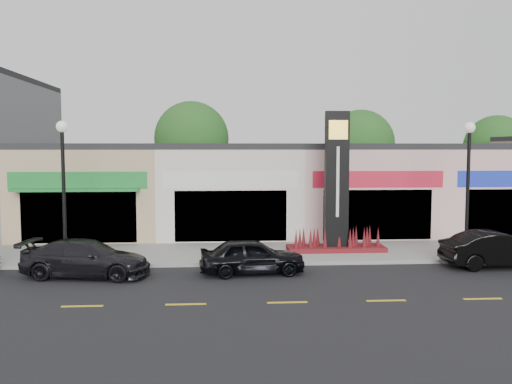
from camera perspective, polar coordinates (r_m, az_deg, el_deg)
ground at (r=19.35m, az=2.21°, el=-9.07°), size 120.00×120.00×0.00m
sidewalk at (r=23.57m, az=1.12°, el=-6.38°), size 52.00×4.30×0.15m
curb at (r=21.37m, az=1.63°, el=-7.54°), size 52.00×0.20×0.15m
shop_beige at (r=30.94m, az=-15.91°, el=0.44°), size 7.00×10.85×4.80m
shop_cream at (r=30.25m, az=-2.84°, el=0.52°), size 7.00×10.01×4.80m
shop_pink_w at (r=31.15m, az=10.15°, el=0.57°), size 7.00×10.01×4.80m
shop_pink_e at (r=33.52m, az=21.85°, el=0.59°), size 7.00×10.01×4.80m
tree_rear_west at (r=38.25m, az=-6.80°, el=5.60°), size 5.20×5.20×7.83m
tree_rear_mid at (r=39.47m, az=10.95°, el=5.03°), size 4.80×4.80×7.29m
tree_rear_east at (r=43.09m, az=23.96°, el=4.34°), size 4.60×4.60×6.94m
lamp_west_near at (r=22.07m, az=-19.62°, el=1.50°), size 0.44×0.44×5.47m
lamp_east_near at (r=23.44m, az=21.43°, el=1.62°), size 0.44×0.44×5.47m
pylon_sign at (r=23.53m, az=8.46°, el=-1.03°), size 4.20×1.30×6.00m
car_dark_sedan at (r=20.37m, az=-17.45°, el=-6.68°), size 2.49×4.77×1.32m
car_black_sedan at (r=19.87m, az=-0.40°, el=-6.77°), size 1.86×3.95×1.30m
car_black_conv at (r=22.89m, az=24.15°, el=-5.54°), size 1.58×4.27×1.39m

